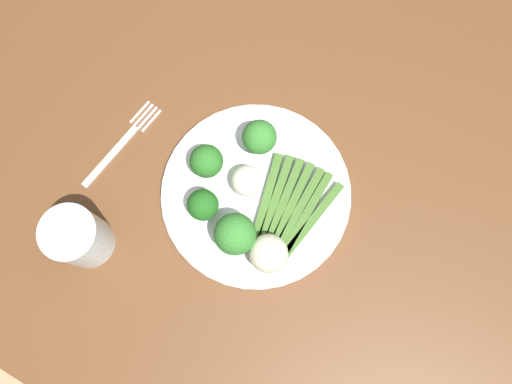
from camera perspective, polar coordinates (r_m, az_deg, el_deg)
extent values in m
cube|color=tan|center=(1.51, 3.06, -6.42)|extent=(6.00, 6.00, 0.02)
cube|color=brown|center=(0.80, 5.80, 0.55)|extent=(1.22, 0.89, 0.04)
cylinder|color=white|center=(0.76, 0.00, -0.23)|extent=(0.28, 0.28, 0.01)
cube|color=#3D6626|center=(0.74, 6.34, -3.19)|extent=(0.03, 0.14, 0.01)
cube|color=#3D6626|center=(0.74, 5.72, -2.37)|extent=(0.01, 0.14, 0.01)
cube|color=#3D6626|center=(0.74, 4.89, -1.88)|extent=(0.01, 0.14, 0.01)
cube|color=#3D6626|center=(0.75, 4.04, -1.41)|extent=(0.02, 0.14, 0.01)
cube|color=#3D6626|center=(0.75, 3.14, -1.05)|extent=(0.03, 0.14, 0.01)
cube|color=#3D6626|center=(0.75, 2.20, -0.79)|extent=(0.04, 0.14, 0.01)
cube|color=#3D6626|center=(0.75, 1.24, -0.65)|extent=(0.04, 0.14, 0.01)
cylinder|color=#568E33|center=(0.76, -5.38, 2.85)|extent=(0.02, 0.02, 0.02)
sphere|color=#286B23|center=(0.73, -5.57, 3.45)|extent=(0.05, 0.05, 0.05)
cylinder|color=#609E3D|center=(0.73, -2.26, -5.13)|extent=(0.02, 0.02, 0.02)
sphere|color=#337A2D|center=(0.70, -2.36, -4.72)|extent=(0.06, 0.06, 0.06)
cylinder|color=#4C7F2B|center=(0.74, -5.77, -1.87)|extent=(0.02, 0.02, 0.02)
sphere|color=#1E5B1C|center=(0.72, -5.97, -1.45)|extent=(0.05, 0.05, 0.05)
cylinder|color=#609E3D|center=(0.77, 0.37, 5.45)|extent=(0.02, 0.02, 0.02)
sphere|color=#337A2D|center=(0.74, 0.39, 6.17)|extent=(0.05, 0.05, 0.05)
sphere|color=white|center=(0.73, -1.04, 1.26)|extent=(0.05, 0.05, 0.05)
sphere|color=beige|center=(0.71, 1.52, -6.94)|extent=(0.06, 0.06, 0.06)
cube|color=silver|center=(0.81, -15.96, 3.86)|extent=(0.03, 0.12, 0.00)
cube|color=silver|center=(0.82, -11.61, 7.78)|extent=(0.01, 0.04, 0.00)
cube|color=silver|center=(0.82, -12.03, 8.09)|extent=(0.01, 0.04, 0.00)
cube|color=silver|center=(0.83, -12.44, 8.39)|extent=(0.01, 0.04, 0.00)
cube|color=silver|center=(0.83, -12.86, 8.69)|extent=(0.01, 0.04, 0.00)
cylinder|color=silver|center=(0.75, -19.24, -4.81)|extent=(0.08, 0.08, 0.10)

